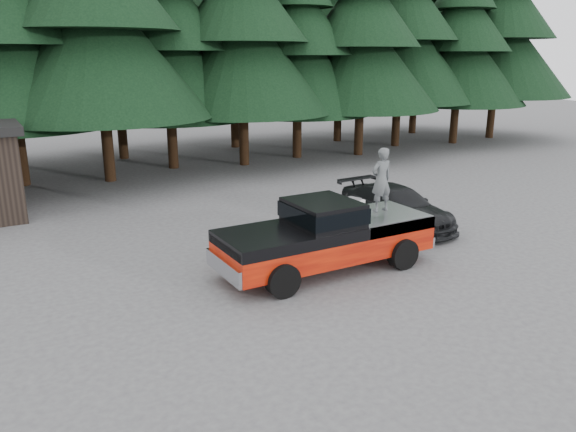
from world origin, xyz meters
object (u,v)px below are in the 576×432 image
parked_car (396,207)px  air_compressor (351,208)px  pickup_truck (325,246)px  man_on_bed (381,180)px

parked_car → air_compressor: bearing=-151.3°
pickup_truck → air_compressor: (0.91, 0.16, 0.87)m
man_on_bed → parked_car: man_on_bed is taller
air_compressor → pickup_truck: bearing=171.1°
air_compressor → man_on_bed: bearing=-18.4°
man_on_bed → pickup_truck: bearing=4.8°
air_compressor → parked_car: air_compressor is taller
air_compressor → man_on_bed: 1.22m
parked_car → man_on_bed: bearing=-141.6°
pickup_truck → parked_car: (4.23, 2.13, -0.00)m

